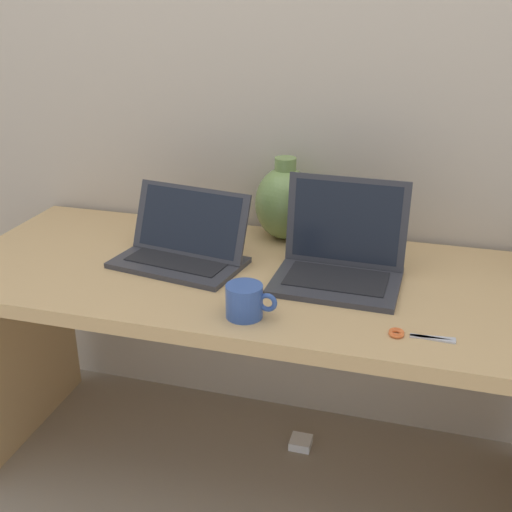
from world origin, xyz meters
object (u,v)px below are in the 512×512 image
Objects in this scene: laptop_right at (341,253)px; scissors at (409,335)px; green_vase at (285,202)px; coffee_mug at (245,301)px; laptop_left at (184,244)px; power_brick at (301,443)px.

laptop_right is 0.34m from scissors.
coffee_mug is (0.03, -0.52, -0.07)m from green_vase.
laptop_left is at bearing -131.90° from green_vase.
laptop_right is at bearing 57.50° from coffee_mug.
coffee_mug reaches higher than power_brick.
laptop_left is 0.44m from laptop_right.
scissors is (0.20, -0.27, -0.06)m from laptop_right.
green_vase is (0.23, 0.26, 0.06)m from laptop_left.
coffee_mug is at bearing -99.42° from power_brick.
green_vase reaches higher than scissors.
laptop_left is at bearing 158.53° from scissors.
green_vase reaches higher than power_brick.
power_brick is (-0.11, 0.12, -0.75)m from laptop_right.
laptop_left is 3.08× the size of coffee_mug.
laptop_left is 0.69m from scissors.
power_brick is at bearing 80.58° from coffee_mug.
coffee_mug is 1.78× the size of power_brick.
laptop_left is 0.37m from coffee_mug.
green_vase is at bearing 131.79° from laptop_right.
green_vase is 2.04× the size of coffee_mug.
coffee_mug is 0.38m from scissors.
scissors is at bearing -51.37° from power_brick.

